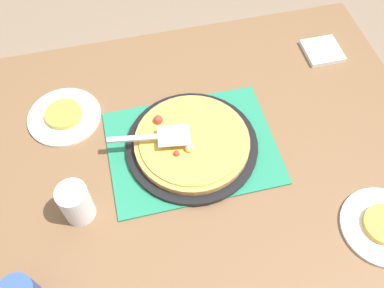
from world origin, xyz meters
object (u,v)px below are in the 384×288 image
object	(u,v)px
served_slice_left	(63,114)
cup_corner	(76,203)
pizza	(191,141)
napkin_stack	(322,51)
pizza_server	(157,137)
plate_near_left	(64,117)
pizza_pan	(192,145)
plate_far_right	(383,227)

from	to	relation	value
served_slice_left	cup_corner	size ratio (longest dim) A/B	0.92
pizza	napkin_stack	size ratio (longest dim) A/B	2.75
pizza	pizza_server	bearing A→B (deg)	171.63
plate_near_left	pizza	bearing A→B (deg)	-29.20
pizza_pan	plate_far_right	world-z (taller)	pizza_pan
napkin_stack	pizza	bearing A→B (deg)	-152.46
pizza	napkin_stack	bearing A→B (deg)	27.54
plate_near_left	cup_corner	bearing A→B (deg)	-86.49
pizza_pan	pizza_server	xyz separation A→B (m)	(-0.10, 0.01, 0.06)
plate_far_right	served_slice_left	xyz separation A→B (m)	(-0.78, 0.55, 0.01)
plate_near_left	plate_far_right	world-z (taller)	same
pizza_pan	cup_corner	distance (m)	0.36
pizza	served_slice_left	size ratio (longest dim) A/B	3.00
pizza	served_slice_left	xyz separation A→B (m)	(-0.35, 0.20, -0.02)
cup_corner	plate_far_right	bearing A→B (deg)	-16.38
served_slice_left	pizza_server	distance (m)	0.32
cup_corner	pizza_server	xyz separation A→B (m)	(0.24, 0.15, 0.01)
pizza_pan	napkin_stack	size ratio (longest dim) A/B	3.17
served_slice_left	pizza_server	bearing A→B (deg)	-35.46
cup_corner	napkin_stack	xyz separation A→B (m)	(0.85, 0.40, -0.05)
plate_near_left	served_slice_left	distance (m)	0.01
cup_corner	pizza_server	world-z (taller)	cup_corner
cup_corner	napkin_stack	size ratio (longest dim) A/B	1.00
pizza	plate_near_left	size ratio (longest dim) A/B	1.50
pizza_server	napkin_stack	xyz separation A→B (m)	(0.62, 0.26, -0.06)
napkin_stack	pizza_server	bearing A→B (deg)	-157.30
pizza_pan	plate_far_right	xyz separation A→B (m)	(0.42, -0.35, -0.01)
plate_far_right	cup_corner	world-z (taller)	cup_corner
pizza	plate_near_left	xyz separation A→B (m)	(-0.35, 0.20, -0.03)
plate_far_right	served_slice_left	world-z (taller)	served_slice_left
pizza_server	plate_far_right	bearing A→B (deg)	-35.24
plate_near_left	served_slice_left	world-z (taller)	served_slice_left
pizza_pan	plate_near_left	distance (m)	0.40
plate_near_left	cup_corner	size ratio (longest dim) A/B	1.83
plate_far_right	pizza_server	xyz separation A→B (m)	(-0.52, 0.37, 0.06)
plate_near_left	plate_far_right	distance (m)	0.95
served_slice_left	pizza_pan	bearing A→B (deg)	-29.15
plate_near_left	napkin_stack	size ratio (longest dim) A/B	1.83
plate_far_right	pizza_pan	bearing A→B (deg)	140.17
served_slice_left	cup_corner	distance (m)	0.33
pizza_pan	plate_near_left	xyz separation A→B (m)	(-0.35, 0.20, -0.01)
plate_far_right	pizza_server	size ratio (longest dim) A/B	0.94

